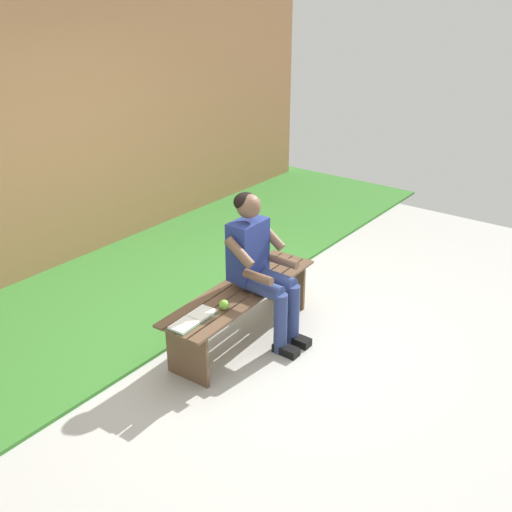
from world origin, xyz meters
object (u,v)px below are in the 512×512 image
(apple, at_px, (224,305))
(book_open, at_px, (193,320))
(bench_near, at_px, (242,302))
(person_seated, at_px, (260,262))

(apple, height_order, book_open, apple)
(book_open, bearing_deg, bench_near, 178.95)
(person_seated, relative_size, book_open, 3.03)
(bench_near, bearing_deg, book_open, 1.56)
(bench_near, relative_size, person_seated, 1.32)
(book_open, bearing_deg, person_seated, 170.65)
(bench_near, xyz_separation_m, book_open, (0.61, 0.02, 0.12))
(person_seated, bearing_deg, apple, -1.07)
(apple, distance_m, book_open, 0.28)
(apple, bearing_deg, book_open, -15.82)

